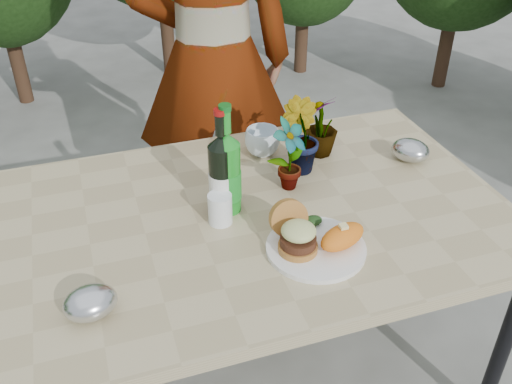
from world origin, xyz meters
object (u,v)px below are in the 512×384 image
object	(u,v)px
patio_table	(248,228)
wine_bottle	(222,176)
dinner_plate	(316,248)
person	(212,62)

from	to	relation	value
patio_table	wine_bottle	bearing A→B (deg)	148.69
dinner_plate	person	xyz separation A→B (m)	(-0.02, 1.03, 0.17)
patio_table	dinner_plate	size ratio (longest dim) A/B	5.71
patio_table	wine_bottle	world-z (taller)	wine_bottle
patio_table	person	distance (m)	0.84
wine_bottle	person	size ratio (longest dim) A/B	0.18
patio_table	dinner_plate	world-z (taller)	dinner_plate
patio_table	person	xyz separation A→B (m)	(0.11, 0.80, 0.23)
dinner_plate	wine_bottle	size ratio (longest dim) A/B	0.82
patio_table	wine_bottle	xyz separation A→B (m)	(-0.07, 0.04, 0.18)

